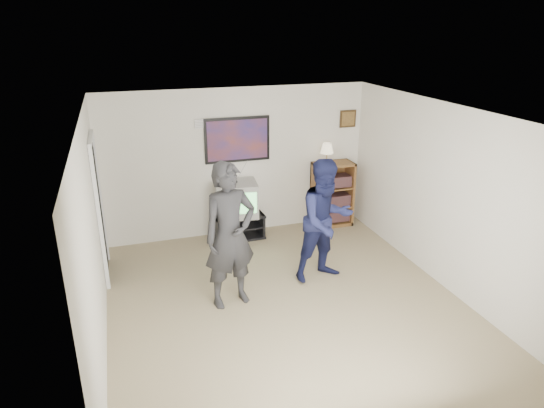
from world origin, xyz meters
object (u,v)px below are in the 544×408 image
crt_television (236,199)px  person_tall (230,236)px  media_stand (238,226)px  person_short (326,221)px  bookshelf (332,194)px

crt_television → person_tall: size_ratio=0.35×
media_stand → crt_television: crt_television is taller
crt_television → person_short: person_short is taller
media_stand → crt_television: bearing=177.6°
media_stand → bookshelf: 1.79m
media_stand → crt_television: (-0.03, 0.00, 0.50)m
person_tall → person_short: 1.44m
media_stand → bookshelf: bearing=-0.7°
crt_television → person_short: (0.86, -1.71, 0.17)m
crt_television → person_short: bearing=-55.9°
person_short → bookshelf: bearing=52.9°
media_stand → person_short: 2.02m
bookshelf → person_short: person_short is taller
crt_television → bookshelf: bookshelf is taller
crt_television → bookshelf: 1.78m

